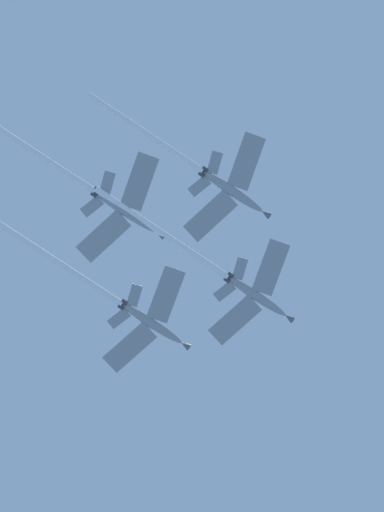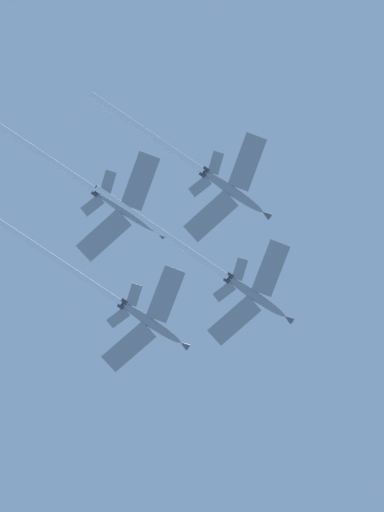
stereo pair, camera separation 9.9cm
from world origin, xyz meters
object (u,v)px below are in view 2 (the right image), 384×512
object	(u,v)px
jet_right_wing	(204,172)
jet_slot	(95,190)
jet_lead	(220,272)
jet_left_wing	(118,301)

from	to	relation	value
jet_right_wing	jet_slot	xyz separation A→B (m)	(-16.89, -5.75, -1.77)
jet_lead	jet_left_wing	distance (m)	17.47
jet_left_wing	jet_slot	xyz separation A→B (m)	(5.46, -17.57, -1.31)
jet_lead	jet_left_wing	bearing A→B (deg)	-166.76
jet_right_wing	jet_lead	bearing A→B (deg)	109.04
jet_left_wing	jet_lead	bearing A→B (deg)	13.24
jet_left_wing	jet_right_wing	size ratio (longest dim) A/B	1.12
jet_slot	jet_right_wing	bearing A→B (deg)	18.80
jet_lead	jet_slot	distance (m)	24.63
jet_lead	jet_slot	xyz separation A→B (m)	(-11.44, -21.55, -3.38)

